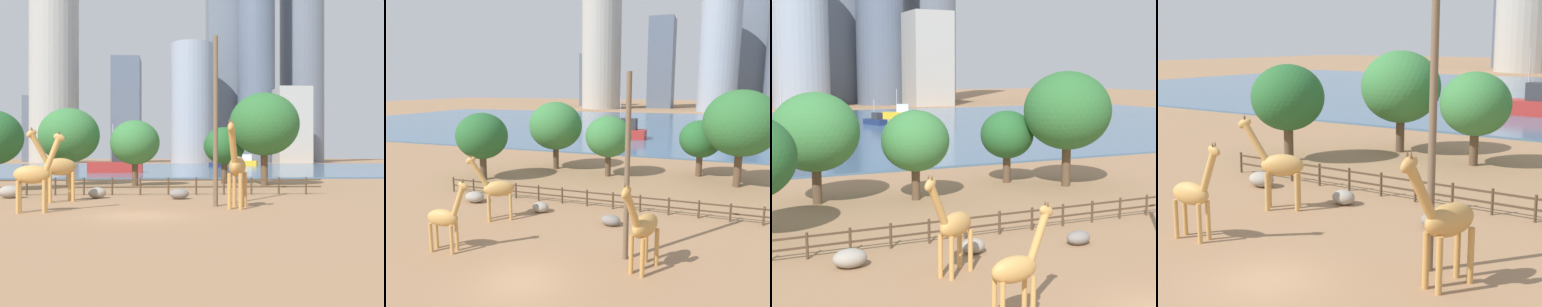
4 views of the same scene
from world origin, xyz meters
The scene contains 17 objects.
ground_plane centered at (0.00, 80.00, 0.00)m, with size 400.00×400.00×0.00m, color #9E7551.
harbor_water centered at (0.00, 77.00, 0.10)m, with size 180.00×86.00×0.20m, color #476B8C.
giraffe_tall centered at (-5.44, 1.58, 1.99)m, with size 2.70×0.91×4.28m.
giraffe_young centered at (-5.52, 7.04, 2.24)m, with size 3.09×2.20×4.71m.
boulder_near_fence centered at (2.23, 8.59, 0.36)m, with size 1.31×0.96×0.72m, color gray.
boulder_by_pole centered at (-9.38, 9.94, 0.44)m, with size 1.58×1.17×0.88m, color gray.
boulder_small centered at (-3.37, 9.52, 0.38)m, with size 1.23×1.01×0.75m, color gray.
enclosure_fence centered at (-0.25, 12.00, 0.76)m, with size 26.12×0.14×1.30m.
tree_center_broad centered at (-1.64, 22.34, 4.13)m, with size 4.73×4.73×6.28m.
tree_right_tall centered at (10.78, 22.16, 5.90)m, with size 6.73×6.73×8.96m.
tree_left_small centered at (7.30, 25.44, 3.87)m, with size 4.26×4.26×5.82m.
tree_right_small centered at (-8.16, 23.89, 4.87)m, with size 5.93×5.93×7.56m.
boat_ferry centered at (20.19, 90.87, 1.14)m, with size 6.63×4.42×5.62m.
boat_sailboat centered at (-6.20, 50.08, 1.43)m, with size 8.20×2.95×7.38m.
boat_tug centered at (12.24, 79.83, 0.91)m, with size 3.15×4.97×4.21m.
skyline_tower_needle centered at (9.80, 137.45, 19.97)m, with size 14.43×14.43×39.95m, color #939EAD.
skyline_block_central centered at (43.19, 135.08, 12.55)m, with size 10.99×11.93×25.11m, color #B7B2A8.
Camera 3 is at (-15.49, -15.68, 8.79)m, focal length 55.00 mm.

